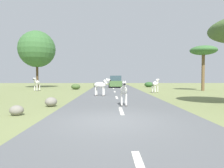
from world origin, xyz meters
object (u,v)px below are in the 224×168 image
(bush_0, at_px, (76,87))
(zebra_0, at_px, (124,91))
(zebra_2, at_px, (156,84))
(car_0, at_px, (116,82))
(zebra_1, at_px, (101,85))
(zebra_3, at_px, (37,83))
(tree_2, at_px, (37,49))
(rock_1, at_px, (17,110))
(car_1, at_px, (115,81))
(tree_5, at_px, (203,51))
(bush_1, at_px, (149,84))
(rock_2, at_px, (51,102))

(bush_0, bearing_deg, zebra_0, -71.11)
(zebra_2, bearing_deg, car_0, 148.28)
(zebra_1, height_order, zebra_3, zebra_3)
(zebra_1, bearing_deg, tree_2, -122.66)
(rock_1, bearing_deg, zebra_1, 68.53)
(zebra_3, distance_m, car_0, 11.74)
(car_1, bearing_deg, tree_5, -54.92)
(zebra_3, height_order, rock_1, zebra_3)
(zebra_1, bearing_deg, rock_1, -0.98)
(zebra_2, relative_size, rock_1, 2.57)
(zebra_3, distance_m, bush_0, 4.88)
(zebra_1, relative_size, car_1, 0.34)
(tree_2, bearing_deg, car_0, 3.16)
(zebra_1, bearing_deg, bush_0, -138.33)
(car_1, height_order, rock_1, car_1)
(zebra_2, xyz_separation_m, zebra_3, (-12.98, 2.56, 0.05))
(zebra_3, xyz_separation_m, rock_1, (4.41, -14.59, -0.72))
(tree_2, xyz_separation_m, bush_0, (6.27, -3.85, -5.29))
(zebra_2, distance_m, bush_1, 11.34)
(tree_2, height_order, rock_2, tree_2)
(zebra_3, bearing_deg, car_0, -137.61)
(bush_0, height_order, rock_1, bush_0)
(car_1, distance_m, rock_1, 27.85)
(car_1, relative_size, rock_1, 7.67)
(zebra_1, height_order, bush_1, zebra_1)
(tree_2, bearing_deg, rock_2, -68.36)
(rock_1, relative_size, rock_2, 0.87)
(zebra_2, xyz_separation_m, bush_1, (1.49, 11.23, -0.48))
(car_1, bearing_deg, zebra_1, -97.43)
(tree_5, xyz_separation_m, bush_1, (-4.58, 8.60, -4.11))
(zebra_0, height_order, rock_1, zebra_0)
(zebra_1, xyz_separation_m, tree_2, (-9.89, 13.19, 4.72))
(car_1, xyz_separation_m, tree_5, (9.73, -12.74, 3.66))
(zebra_2, bearing_deg, bush_0, -173.43)
(tree_5, distance_m, rock_2, 18.97)
(tree_2, distance_m, bush_0, 9.06)
(car_0, height_order, rock_2, car_0)
(zebra_0, xyz_separation_m, zebra_1, (-1.48, 5.58, 0.06))
(zebra_3, bearing_deg, rock_2, 116.98)
(car_1, height_order, tree_5, tree_5)
(bush_0, distance_m, bush_1, 12.05)
(zebra_1, distance_m, car_1, 19.44)
(car_0, xyz_separation_m, bush_1, (5.27, 1.39, -0.44))
(car_0, bearing_deg, zebra_1, -95.25)
(tree_2, distance_m, rock_1, 22.93)
(zebra_3, height_order, tree_2, tree_2)
(zebra_1, relative_size, car_0, 0.34)
(zebra_0, height_order, bush_0, zebra_0)
(tree_5, distance_m, bush_0, 15.89)
(zebra_3, bearing_deg, tree_2, -66.81)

